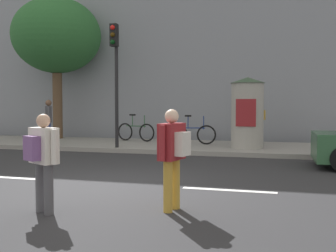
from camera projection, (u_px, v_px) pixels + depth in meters
name	position (u px, v px, depth m)	size (l,w,h in m)	color
ground_plane	(113.00, 184.00, 8.53)	(80.00, 80.00, 0.00)	#2B2B2D
sidewalk_curb	(189.00, 147.00, 15.25)	(36.00, 4.00, 0.15)	gray
lane_markings	(113.00, 183.00, 8.53)	(25.80, 0.16, 0.01)	silver
building_backdrop	(213.00, 31.00, 19.78)	(36.00, 5.00, 10.30)	gray
traffic_light	(115.00, 65.00, 14.00)	(0.24, 0.45, 4.19)	black
poster_column	(247.00, 112.00, 14.00)	(1.19, 1.19, 2.40)	#9E9B93
street_tree	(57.00, 36.00, 17.82)	(3.80, 3.80, 6.07)	brown
pedestrian_tallest	(173.00, 150.00, 6.32)	(0.46, 0.66, 1.57)	#B78C33
pedestrian_in_dark_shirt	(42.00, 154.00, 6.16)	(0.60, 0.52, 1.50)	#4C4C51
pedestrian_with_bag	(259.00, 118.00, 15.54)	(0.39, 0.63, 1.64)	silver
pedestrian_near_pole	(49.00, 118.00, 15.11)	(0.46, 0.59, 1.65)	navy
bicycle_leaning	(192.00, 134.00, 15.32)	(1.75, 0.37, 1.09)	black
bicycle_upright	(136.00, 131.00, 16.69)	(1.73, 0.48, 1.09)	black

